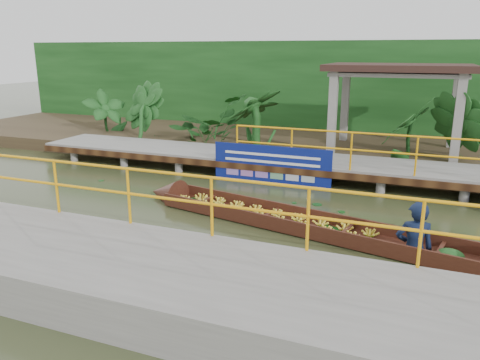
% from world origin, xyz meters
% --- Properties ---
extents(ground, '(80.00, 80.00, 0.00)m').
position_xyz_m(ground, '(0.00, 0.00, 0.00)').
color(ground, '#30361B').
rests_on(ground, ground).
extents(land_strip, '(30.00, 8.00, 0.45)m').
position_xyz_m(land_strip, '(0.00, 7.50, 0.23)').
color(land_strip, '#36291B').
rests_on(land_strip, ground).
extents(far_dock, '(16.00, 2.06, 1.66)m').
position_xyz_m(far_dock, '(0.02, 3.43, 0.48)').
color(far_dock, slate).
rests_on(far_dock, ground).
extents(near_dock, '(18.00, 2.40, 1.73)m').
position_xyz_m(near_dock, '(1.00, -4.20, 0.30)').
color(near_dock, slate).
rests_on(near_dock, ground).
extents(pavilion, '(4.40, 3.00, 3.00)m').
position_xyz_m(pavilion, '(3.00, 6.30, 2.82)').
color(pavilion, slate).
rests_on(pavilion, ground).
extents(foliage_backdrop, '(30.00, 0.80, 4.00)m').
position_xyz_m(foliage_backdrop, '(0.00, 10.00, 2.00)').
color(foliage_backdrop, '#133D13').
rests_on(foliage_backdrop, ground).
extents(vendor_boat, '(8.64, 2.62, 2.26)m').
position_xyz_m(vendor_boat, '(2.27, -0.72, 0.32)').
color(vendor_boat, '#35160E').
rests_on(vendor_boat, ground).
extents(blue_banner, '(3.39, 0.04, 1.06)m').
position_xyz_m(blue_banner, '(0.05, 2.48, 0.56)').
color(blue_banner, navy).
rests_on(blue_banner, ground).
extents(tropical_plants, '(14.41, 1.41, 1.76)m').
position_xyz_m(tropical_plants, '(-1.75, 5.30, 1.33)').
color(tropical_plants, '#133D13').
rests_on(tropical_plants, ground).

